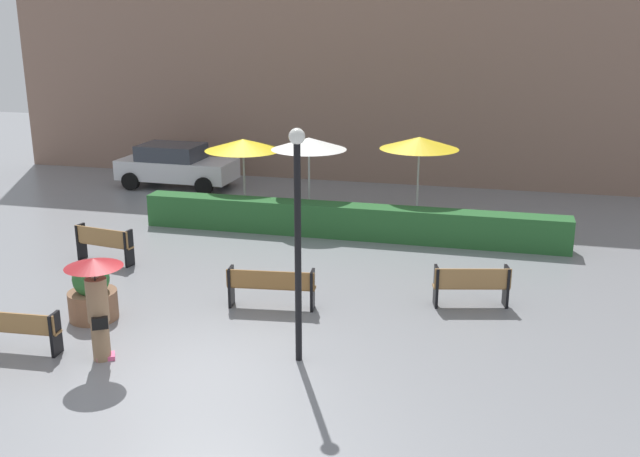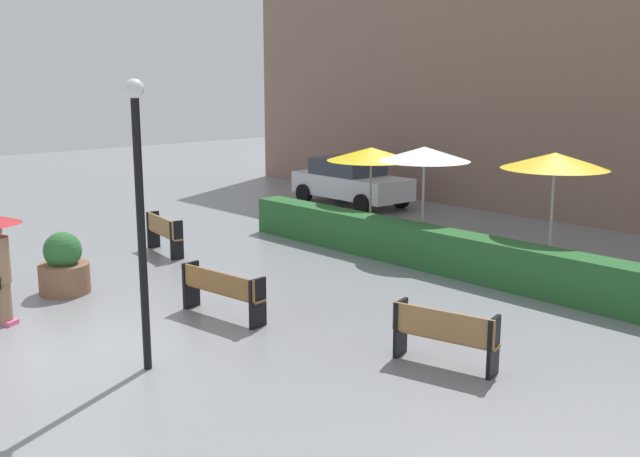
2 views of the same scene
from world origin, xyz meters
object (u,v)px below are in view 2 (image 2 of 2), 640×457
at_px(planter_pot, 64,267).
at_px(bench_far_right, 444,333).
at_px(lamp_post, 140,198).
at_px(patio_umbrella_white, 424,154).
at_px(parked_car, 350,181).
at_px(patio_umbrella_yellow, 371,154).
at_px(patio_umbrella_yellow_far, 555,161).
at_px(bench_far_left, 163,231).
at_px(bench_mid_center, 221,289).

bearing_deg(planter_pot, bench_far_right, 18.58).
distance_m(lamp_post, patio_umbrella_white, 9.15).
relative_size(planter_pot, parked_car, 0.29).
bearing_deg(patio_umbrella_yellow, patio_umbrella_white, -11.82).
bearing_deg(patio_umbrella_yellow_far, bench_far_left, -143.23).
distance_m(lamp_post, patio_umbrella_yellow_far, 9.49).
height_order(lamp_post, patio_umbrella_yellow, lamp_post).
height_order(bench_far_right, patio_umbrella_yellow_far, patio_umbrella_yellow_far).
distance_m(bench_far_left, patio_umbrella_white, 6.63).
bearing_deg(bench_far_right, parked_car, 140.85).
xyz_separation_m(bench_far_left, patio_umbrella_yellow_far, (7.26, 5.43, 1.91)).
bearing_deg(bench_far_left, patio_umbrella_white, 50.22).
xyz_separation_m(bench_far_left, parked_car, (-1.82, 8.24, 0.26)).
bearing_deg(patio_umbrella_white, bench_far_right, -47.72).
bearing_deg(bench_far_left, parked_car, 102.46).
bearing_deg(patio_umbrella_yellow_far, lamp_post, -96.28).
height_order(bench_far_left, lamp_post, lamp_post).
height_order(planter_pot, patio_umbrella_yellow, patio_umbrella_yellow).
bearing_deg(parked_car, bench_mid_center, -55.82).
distance_m(planter_pot, patio_umbrella_white, 8.68).
bearing_deg(planter_pot, patio_umbrella_yellow_far, 56.79).
xyz_separation_m(bench_mid_center, parked_car, (-6.82, 10.04, 0.29)).
xyz_separation_m(bench_far_left, lamp_post, (6.22, -4.00, 2.02)).
distance_m(bench_far_left, bench_mid_center, 5.31).
bearing_deg(patio_umbrella_yellow_far, patio_umbrella_white, -170.49).
height_order(patio_umbrella_yellow, parked_car, patio_umbrella_yellow).
bearing_deg(parked_car, patio_umbrella_yellow, -38.16).
distance_m(bench_far_left, bench_far_right, 9.17).
bearing_deg(patio_umbrella_white, patio_umbrella_yellow, 168.18).
distance_m(bench_far_right, patio_umbrella_white, 7.77).
xyz_separation_m(planter_pot, patio_umbrella_yellow_far, (5.66, 8.64, 1.93)).
height_order(planter_pot, patio_umbrella_white, patio_umbrella_white).
bearing_deg(bench_far_left, planter_pot, -63.55).
distance_m(bench_far_left, patio_umbrella_yellow, 5.90).
xyz_separation_m(patio_umbrella_white, patio_umbrella_yellow_far, (3.19, 0.53, 0.06)).
relative_size(lamp_post, patio_umbrella_white, 1.64).
relative_size(lamp_post, patio_umbrella_yellow, 1.78).
relative_size(bench_mid_center, lamp_post, 0.45).
height_order(bench_mid_center, bench_far_right, bench_far_right).
height_order(bench_far_left, patio_umbrella_white, patio_umbrella_white).
bearing_deg(bench_far_right, patio_umbrella_yellow, 140.36).
height_order(patio_umbrella_yellow, patio_umbrella_white, patio_umbrella_white).
height_order(planter_pot, parked_car, parked_car).
distance_m(bench_mid_center, planter_pot, 3.68).
relative_size(planter_pot, patio_umbrella_yellow, 0.52).
bearing_deg(bench_mid_center, parked_car, 124.18).
xyz_separation_m(bench_mid_center, planter_pot, (-3.40, -1.42, 0.01)).
bearing_deg(bench_far_right, patio_umbrella_white, 132.28).
relative_size(bench_far_right, parked_car, 0.39).
xyz_separation_m(planter_pot, parked_car, (-3.42, 11.46, 0.28)).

